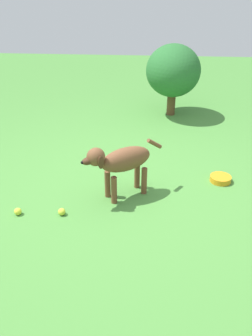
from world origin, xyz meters
The scene contains 6 objects.
ground centered at (0.00, 0.00, 0.00)m, with size 14.00×14.00×0.00m, color #478438.
dog centered at (0.15, 0.08, 0.38)m, with size 0.53×0.72×0.58m.
tennis_ball_0 centered at (0.50, -0.43, 0.03)m, with size 0.07×0.07×0.07m, color #CEDA38.
tennis_ball_1 centered at (0.53, -0.83, 0.03)m, with size 0.07×0.07×0.07m, color yellow.
water_bowl centered at (-0.22, 1.08, 0.03)m, with size 0.22×0.22×0.06m, color orange.
shrub_near centered at (-2.24, 0.62, 0.67)m, with size 0.90×0.81×1.06m.
Camera 1 is at (3.00, 0.35, 1.87)m, focal length 37.21 mm.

